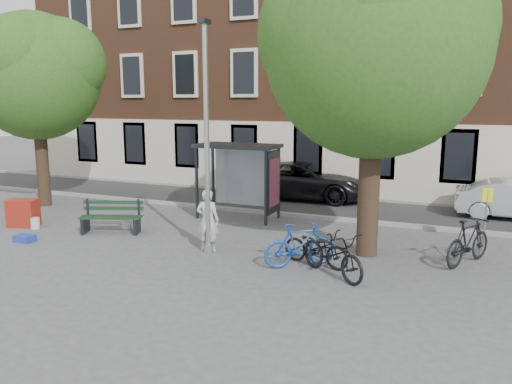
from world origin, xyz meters
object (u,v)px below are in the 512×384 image
at_px(painter, 208,220).
at_px(car_dark, 304,181).
at_px(bus_shelter, 249,164).
at_px(bench, 111,219).
at_px(notice_sign, 487,206).
at_px(bike_c, 333,253).
at_px(red_stand, 23,213).
at_px(lamppost, 207,151).
at_px(bike_b, 300,245).
at_px(bike_d, 468,241).
at_px(bike_a, 316,247).

distance_m(painter, car_dark, 8.28).
bearing_deg(bus_shelter, bench, -132.62).
height_order(bus_shelter, notice_sign, bus_shelter).
distance_m(bus_shelter, notice_sign, 7.58).
bearing_deg(car_dark, notice_sign, -127.77).
bearing_deg(bench, bike_c, -30.25).
relative_size(painter, red_stand, 1.93).
bearing_deg(lamppost, car_dark, 89.83).
distance_m(bike_b, car_dark, 8.94).
relative_size(lamppost, car_dark, 1.10).
bearing_deg(car_dark, lamppost, 177.49).
xyz_separation_m(bus_shelter, notice_sign, (7.52, -0.61, -0.73)).
distance_m(bus_shelter, bike_d, 7.62).
bearing_deg(bike_b, red_stand, 48.79).
bearing_deg(bench, bus_shelter, 25.94).
relative_size(lamppost, painter, 3.52).
bearing_deg(notice_sign, bike_b, -158.22).
distance_m(painter, bike_b, 2.77).
xyz_separation_m(lamppost, bench, (-3.80, 0.64, -2.33)).
relative_size(bench, bike_c, 0.94).
relative_size(bike_c, bike_d, 1.07).
bearing_deg(bike_c, notice_sign, -4.18).
bearing_deg(bike_b, painter, 45.04).
bearing_deg(bike_a, lamppost, 106.54).
bearing_deg(bike_d, bus_shelter, 9.18).
bearing_deg(car_dark, painter, 176.93).
xyz_separation_m(painter, bench, (-3.72, 0.52, -0.42)).
bearing_deg(car_dark, bus_shelter, 169.27).
height_order(car_dark, red_stand, car_dark).
relative_size(lamppost, bike_c, 2.89).
distance_m(bus_shelter, bench, 4.93).
bearing_deg(bike_a, bike_b, 139.15).
xyz_separation_m(bike_a, red_stand, (-10.02, 0.07, -0.03)).
relative_size(bus_shelter, bike_c, 1.35).
bearing_deg(bike_a, bike_c, -120.91).
bearing_deg(bike_d, notice_sign, -75.00).
distance_m(painter, notice_sign, 7.77).
distance_m(car_dark, red_stand, 10.84).
height_order(bench, bike_a, bench).
xyz_separation_m(lamppost, painter, (-0.08, 0.12, -1.92)).
bearing_deg(bench, red_stand, 167.07).
bearing_deg(bike_a, car_dark, 34.52).
bearing_deg(bike_c, red_stand, 122.06).
bearing_deg(red_stand, bike_d, 6.49).
distance_m(bike_c, red_stand, 10.61).
height_order(bike_b, car_dark, car_dark).
relative_size(bus_shelter, bike_d, 1.43).
bearing_deg(notice_sign, painter, -173.02).
bearing_deg(red_stand, bus_shelter, 31.63).
bearing_deg(bike_b, notice_sign, -88.83).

